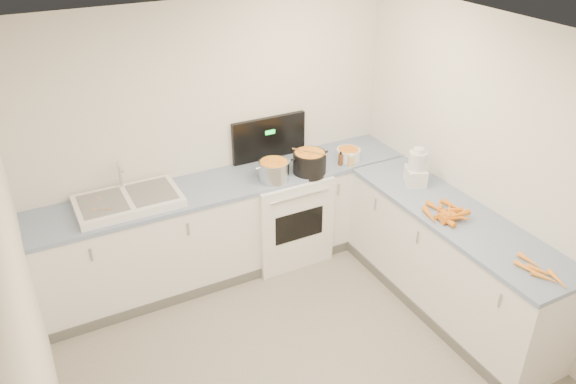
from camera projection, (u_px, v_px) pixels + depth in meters
name	position (u px, v px, depth m)	size (l,w,h in m)	color
ceiling	(333.00, 58.00, 3.01)	(3.50, 4.00, 0.00)	silver
wall_back	(214.00, 138.00, 5.17)	(3.50, 2.50, 0.00)	silver
wall_left	(37.00, 339.00, 2.91)	(4.00, 2.50, 0.00)	silver
wall_right	(520.00, 189.00, 4.33)	(4.00, 2.50, 0.00)	silver
counter_back	(231.00, 225.00, 5.32)	(3.50, 0.62, 0.94)	white
counter_right	(450.00, 261.00, 4.82)	(0.62, 2.20, 0.94)	white
stove	(283.00, 211.00, 5.52)	(0.76, 0.65, 1.36)	white
sink	(128.00, 201.00, 4.71)	(0.86, 0.52, 0.31)	white
steel_pot	(274.00, 172.00, 5.07)	(0.28, 0.28, 0.20)	silver
black_pot	(309.00, 163.00, 5.20)	(0.31, 0.31, 0.22)	black
wooden_spoon	(310.00, 152.00, 5.15)	(0.01, 0.01, 0.35)	#AD7A47
mixing_bowl	(348.00, 154.00, 5.46)	(0.23, 0.23, 0.11)	white
extract_bottle	(341.00, 160.00, 5.35)	(0.05, 0.05, 0.11)	#593319
spice_jar	(351.00, 161.00, 5.34)	(0.06, 0.06, 0.10)	#E5B266
food_processor	(416.00, 169.00, 4.98)	(0.24, 0.26, 0.35)	white
carrot_pile	(448.00, 214.00, 4.53)	(0.34, 0.40, 0.09)	orange
peeled_carrots	(539.00, 271.00, 3.89)	(0.17, 0.43, 0.04)	orange
peelings	(101.00, 205.00, 4.57)	(0.22, 0.29, 0.01)	tan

